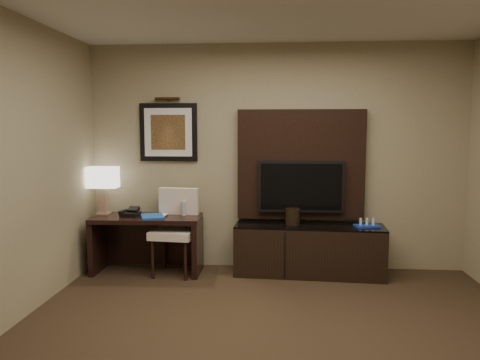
# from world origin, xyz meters

# --- Properties ---
(wall_back) EXTENTS (4.50, 0.01, 2.70)m
(wall_back) POSITION_xyz_m (0.00, 2.50, 1.35)
(wall_back) COLOR gray
(wall_back) RESTS_ON floor
(desk) EXTENTS (1.28, 0.58, 0.67)m
(desk) POSITION_xyz_m (-1.50, 2.15, 0.34)
(desk) COLOR black
(desk) RESTS_ON floor
(credenza) EXTENTS (1.73, 0.58, 0.59)m
(credenza) POSITION_xyz_m (0.40, 2.20, 0.29)
(credenza) COLOR black
(credenza) RESTS_ON floor
(tv_wall_panel) EXTENTS (1.50, 0.12, 1.30)m
(tv_wall_panel) POSITION_xyz_m (0.30, 2.44, 1.27)
(tv_wall_panel) COLOR black
(tv_wall_panel) RESTS_ON wall_back
(tv) EXTENTS (1.00, 0.08, 0.60)m
(tv) POSITION_xyz_m (0.30, 2.34, 1.02)
(tv) COLOR black
(tv) RESTS_ON tv_wall_panel
(artwork) EXTENTS (0.70, 0.04, 0.70)m
(artwork) POSITION_xyz_m (-1.30, 2.48, 1.65)
(artwork) COLOR black
(artwork) RESTS_ON wall_back
(picture_light) EXTENTS (0.04, 0.04, 0.30)m
(picture_light) POSITION_xyz_m (-1.30, 2.44, 2.05)
(picture_light) COLOR #3F2A14
(picture_light) RESTS_ON wall_back
(desk_chair) EXTENTS (0.53, 0.60, 1.00)m
(desk_chair) POSITION_xyz_m (-1.17, 2.09, 0.50)
(desk_chair) COLOR beige
(desk_chair) RESTS_ON floor
(table_lamp) EXTENTS (0.43, 0.32, 0.62)m
(table_lamp) POSITION_xyz_m (-2.05, 2.24, 0.99)
(table_lamp) COLOR tan
(table_lamp) RESTS_ON desk
(desk_phone) EXTENTS (0.22, 0.21, 0.10)m
(desk_phone) POSITION_xyz_m (-1.69, 2.12, 0.72)
(desk_phone) COLOR black
(desk_phone) RESTS_ON desk
(blue_folder) EXTENTS (0.35, 0.40, 0.02)m
(blue_folder) POSITION_xyz_m (-1.42, 2.09, 0.68)
(blue_folder) COLOR #18459F
(blue_folder) RESTS_ON desk
(book) EXTENTS (0.15, 0.02, 0.21)m
(book) POSITION_xyz_m (-1.42, 2.16, 0.78)
(book) COLOR #B6A38F
(book) RESTS_ON desk
(water_bottle) EXTENTS (0.07, 0.07, 0.17)m
(water_bottle) POSITION_xyz_m (-1.08, 2.23, 0.76)
(water_bottle) COLOR #AFBBC7
(water_bottle) RESTS_ON desk
(ice_bucket) EXTENTS (0.19, 0.19, 0.19)m
(ice_bucket) POSITION_xyz_m (0.20, 2.22, 0.68)
(ice_bucket) COLOR black
(ice_bucket) RESTS_ON credenza
(minibar_tray) EXTENTS (0.30, 0.22, 0.10)m
(minibar_tray) POSITION_xyz_m (1.04, 2.15, 0.64)
(minibar_tray) COLOR #1A38AB
(minibar_tray) RESTS_ON credenza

